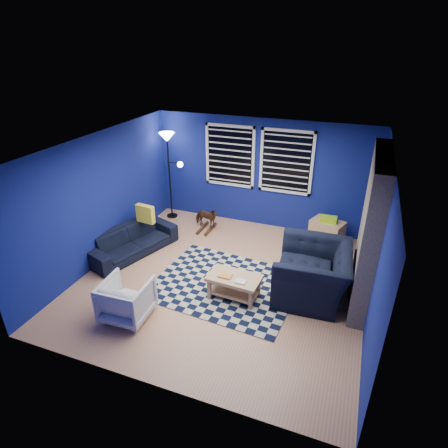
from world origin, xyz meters
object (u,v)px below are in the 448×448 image
armchair_bent (127,299)px  floor_lamp (168,149)px  rocking_horse (206,218)px  coffee_table (234,282)px  tv (377,189)px  cabinet (327,232)px  sofa (132,241)px  armchair_big (312,273)px

armchair_bent → floor_lamp: floor_lamp is taller
rocking_horse → coffee_table: 2.57m
tv → floor_lamp: bearing=178.6°
cabinet → armchair_bent: bearing=-107.2°
sofa → armchair_bent: (1.04, -1.73, 0.05)m
armchair_big → armchair_bent: (-2.65, -1.61, -0.11)m
sofa → rocking_horse: size_ratio=3.31×
tv → armchair_big: 2.26m
tv → armchair_bent: 5.04m
tv → armchair_big: bearing=-114.9°
sofa → armchair_big: (3.69, -0.12, 0.17)m
tv → sofa: bearing=-159.2°
armchair_big → rocking_horse: size_ratio=2.38×
floor_lamp → coffee_table: bearing=-45.3°
coffee_table → rocking_horse: bearing=123.6°
sofa → armchair_bent: size_ratio=2.61×
rocking_horse → cabinet: (2.68, 0.30, -0.03)m
rocking_horse → sofa: bearing=146.6°
tv → rocking_horse: tv is taller
floor_lamp → armchair_bent: bearing=-73.4°
rocking_horse → tv: bearing=-83.9°
armchair_bent → cabinet: 4.41m
armchair_big → coffee_table: armchair_big is taller
rocking_horse → coffee_table: size_ratio=0.63×
armchair_big → cabinet: bearing=175.3°
armchair_big → sofa: bearing=-95.7°
floor_lamp → tv: bearing=-1.4°
armchair_bent → rocking_horse: (0.00, 3.20, -0.02)m
tv → cabinet: size_ratio=1.29×
rocking_horse → coffee_table: bearing=-144.6°
armchair_bent → armchair_big: bearing=-151.3°
cabinet → floor_lamp: bearing=-160.9°
tv → cabinet: bearing=177.4°
armchair_big → cabinet: armchair_big is taller
sofa → cabinet: (3.72, 1.77, 0.00)m
rocking_horse → floor_lamp: (-1.07, 0.37, 1.40)m
armchair_big → cabinet: size_ratio=1.78×
floor_lamp → sofa: bearing=-89.2°
armchair_bent → cabinet: (2.68, 3.50, -0.05)m
armchair_bent → cabinet: bearing=-130.0°
coffee_table → floor_lamp: 3.81m
armchair_bent → rocking_horse: 3.20m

